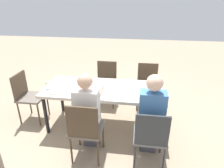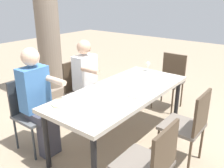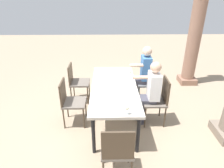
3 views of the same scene
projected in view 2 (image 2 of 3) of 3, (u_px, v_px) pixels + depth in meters
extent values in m
plane|color=gray|center=(121.00, 141.00, 3.34)|extent=(16.00, 16.00, 0.00)
cube|color=beige|center=(122.00, 92.00, 3.08)|extent=(2.04, 0.88, 0.05)
cylinder|color=black|center=(46.00, 141.00, 2.73)|extent=(0.06, 0.06, 0.70)
cylinder|color=black|center=(137.00, 91.00, 4.11)|extent=(0.06, 0.06, 0.70)
cylinder|color=black|center=(94.00, 167.00, 2.31)|extent=(0.06, 0.06, 0.70)
cylinder|color=black|center=(177.00, 102.00, 3.70)|extent=(0.06, 0.06, 0.70)
cube|color=#5B5E61|center=(36.00, 116.00, 3.06)|extent=(0.44, 0.44, 0.04)
cube|color=#2D3338|center=(24.00, 96.00, 3.10)|extent=(0.42, 0.03, 0.45)
cylinder|color=#2D3338|center=(34.00, 144.00, 2.89)|extent=(0.03, 0.03, 0.44)
cylinder|color=#2D3338|center=(59.00, 131.00, 3.17)|extent=(0.03, 0.03, 0.44)
cylinder|color=#2D3338|center=(16.00, 134.00, 3.11)|extent=(0.03, 0.03, 0.44)
cylinder|color=#2D3338|center=(41.00, 122.00, 3.39)|extent=(0.03, 0.03, 0.44)
cube|color=#6A6158|center=(142.00, 165.00, 2.16)|extent=(0.44, 0.44, 0.04)
cube|color=#473828|center=(165.00, 152.00, 1.97)|extent=(0.42, 0.03, 0.44)
cylinder|color=#473828|center=(135.00, 167.00, 2.49)|extent=(0.03, 0.03, 0.46)
cube|color=#6A6158|center=(84.00, 94.00, 3.70)|extent=(0.44, 0.44, 0.04)
cube|color=#473828|center=(74.00, 76.00, 3.73)|extent=(0.42, 0.03, 0.48)
cylinder|color=#473828|center=(85.00, 116.00, 3.54)|extent=(0.03, 0.03, 0.45)
cylinder|color=#473828|center=(102.00, 107.00, 3.82)|extent=(0.03, 0.03, 0.45)
cylinder|color=#473828|center=(67.00, 109.00, 3.75)|extent=(0.03, 0.03, 0.45)
cylinder|color=#473828|center=(84.00, 101.00, 4.04)|extent=(0.03, 0.03, 0.45)
cube|color=#6A6158|center=(182.00, 126.00, 2.81)|extent=(0.44, 0.44, 0.04)
cube|color=#473828|center=(202.00, 113.00, 2.61)|extent=(0.42, 0.03, 0.45)
cylinder|color=#473828|center=(172.00, 132.00, 3.14)|extent=(0.03, 0.03, 0.45)
cylinder|color=#473828|center=(158.00, 146.00, 2.86)|extent=(0.03, 0.03, 0.45)
cylinder|color=#473828|center=(201.00, 142.00, 2.92)|extent=(0.03, 0.03, 0.45)
cylinder|color=#473828|center=(189.00, 158.00, 2.64)|extent=(0.03, 0.03, 0.45)
cube|color=#6A6158|center=(168.00, 82.00, 4.18)|extent=(0.44, 0.44, 0.04)
cube|color=#473828|center=(174.00, 67.00, 4.25)|extent=(0.03, 0.42, 0.46)
cylinder|color=#473828|center=(152.00, 96.00, 4.23)|extent=(0.03, 0.03, 0.45)
cylinder|color=#473828|center=(172.00, 102.00, 4.01)|extent=(0.03, 0.03, 0.45)
cylinder|color=#473828|center=(162.00, 90.00, 4.51)|extent=(0.03, 0.03, 0.45)
cylinder|color=#473828|center=(182.00, 95.00, 4.29)|extent=(0.03, 0.03, 0.45)
cube|color=#3F3F4C|center=(49.00, 138.00, 3.00)|extent=(0.24, 0.14, 0.46)
cube|color=#3F3F4C|center=(42.00, 115.00, 2.96)|extent=(0.28, 0.32, 0.10)
cube|color=#3F72B2|center=(34.00, 89.00, 2.91)|extent=(0.34, 0.20, 0.54)
sphere|color=beige|center=(30.00, 57.00, 2.77)|extent=(0.21, 0.21, 0.21)
cylinder|color=beige|center=(56.00, 81.00, 2.83)|extent=(0.07, 0.30, 0.07)
cube|color=#3F3F4C|center=(96.00, 112.00, 3.65)|extent=(0.24, 0.14, 0.46)
cube|color=#3F3F4C|center=(91.00, 94.00, 3.60)|extent=(0.28, 0.32, 0.10)
cube|color=white|center=(85.00, 73.00, 3.56)|extent=(0.34, 0.20, 0.51)
sphere|color=tan|center=(84.00, 47.00, 3.43)|extent=(0.20, 0.20, 0.20)
cylinder|color=tan|center=(90.00, 70.00, 3.28)|extent=(0.07, 0.30, 0.07)
cube|color=gray|center=(53.00, 89.00, 4.96)|extent=(0.57, 0.57, 0.16)
cylinder|color=gray|center=(47.00, 16.00, 4.47)|extent=(0.44, 0.44, 2.71)
cylinder|color=silver|center=(63.00, 103.00, 2.69)|extent=(0.26, 0.26, 0.01)
torus|color=#A0BE77|center=(63.00, 103.00, 2.69)|extent=(0.26, 0.26, 0.01)
cube|color=silver|center=(52.00, 108.00, 2.58)|extent=(0.02, 0.17, 0.01)
cube|color=silver|center=(73.00, 99.00, 2.80)|extent=(0.02, 0.17, 0.01)
cylinder|color=white|center=(137.00, 95.00, 2.91)|extent=(0.24, 0.24, 0.01)
torus|color=#A4C786|center=(137.00, 95.00, 2.91)|extent=(0.24, 0.24, 0.01)
cube|color=silver|center=(130.00, 99.00, 2.80)|extent=(0.03, 0.17, 0.01)
cube|color=silver|center=(144.00, 92.00, 3.02)|extent=(0.03, 0.17, 0.01)
cylinder|color=white|center=(137.00, 72.00, 3.79)|extent=(0.20, 0.20, 0.01)
torus|color=#A4C786|center=(137.00, 71.00, 3.79)|extent=(0.20, 0.20, 0.01)
cylinder|color=white|center=(148.00, 71.00, 3.86)|extent=(0.06, 0.06, 0.00)
cylinder|color=white|center=(148.00, 68.00, 3.85)|extent=(0.01, 0.01, 0.08)
sphere|color=#F2EFCC|center=(148.00, 64.00, 3.82)|extent=(0.07, 0.07, 0.07)
cube|color=silver|center=(131.00, 74.00, 3.68)|extent=(0.03, 0.17, 0.01)
cube|color=silver|center=(142.00, 70.00, 3.91)|extent=(0.02, 0.17, 0.01)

